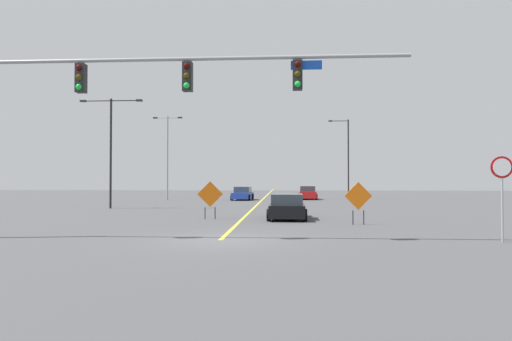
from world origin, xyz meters
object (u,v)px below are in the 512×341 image
object	(u,v)px
car_red_mid	(307,193)
car_blue_distant	(243,194)
street_lamp_near_left	(168,151)
street_lamp_far_right	(111,142)
construction_sign_median_near	(210,196)
construction_sign_right_shoulder	(358,198)
car_black_approaching	(287,207)
stop_sign	(502,182)
street_lamp_far_left	(347,155)
traffic_signal_assembly	(132,90)

from	to	relation	value
car_red_mid	car_blue_distant	size ratio (longest dim) A/B	0.96
car_blue_distant	street_lamp_near_left	bearing A→B (deg)	-174.79
street_lamp_far_right	construction_sign_median_near	world-z (taller)	street_lamp_far_right
construction_sign_right_shoulder	car_blue_distant	size ratio (longest dim) A/B	0.48
car_black_approaching	stop_sign	bearing A→B (deg)	-49.38
stop_sign	street_lamp_near_left	world-z (taller)	street_lamp_near_left
street_lamp_far_left	traffic_signal_assembly	bearing A→B (deg)	-110.01
traffic_signal_assembly	construction_sign_right_shoulder	xyz separation A→B (m)	(9.04, 5.75, -4.12)
stop_sign	street_lamp_far_left	distance (m)	34.61
traffic_signal_assembly	car_blue_distant	distance (m)	30.81
car_red_mid	car_black_approaching	bearing A→B (deg)	-95.75
car_red_mid	car_blue_distant	xyz separation A→B (m)	(-6.84, -1.84, -0.01)
street_lamp_near_left	street_lamp_far_right	distance (m)	13.28
traffic_signal_assembly	construction_sign_median_near	size ratio (longest dim) A/B	7.72
street_lamp_far_right	construction_sign_right_shoulder	size ratio (longest dim) A/B	4.01
stop_sign	car_blue_distant	size ratio (longest dim) A/B	0.70
construction_sign_right_shoulder	car_red_mid	bearing A→B (deg)	92.16
stop_sign	car_red_mid	bearing A→B (deg)	98.76
car_red_mid	car_black_approaching	xyz separation A→B (m)	(-2.38, -23.61, -0.03)
construction_sign_right_shoulder	car_red_mid	world-z (taller)	construction_sign_right_shoulder
traffic_signal_assembly	car_blue_distant	world-z (taller)	traffic_signal_assembly
street_lamp_near_left	street_lamp_far_left	bearing A→B (deg)	14.30
street_lamp_far_right	car_black_approaching	distance (m)	15.76
street_lamp_far_left	car_blue_distant	distance (m)	12.87
street_lamp_far_right	construction_sign_right_shoulder	bearing A→B (deg)	-33.17
street_lamp_far_right	car_red_mid	bearing A→B (deg)	45.80
construction_sign_right_shoulder	construction_sign_median_near	bearing A→B (deg)	161.90
construction_sign_median_near	car_blue_distant	size ratio (longest dim) A/B	0.49
street_lamp_near_left	car_red_mid	bearing A→B (deg)	9.90
construction_sign_right_shoulder	construction_sign_median_near	xyz separation A→B (m)	(-7.54, 2.47, -0.00)
street_lamp_near_left	construction_sign_median_near	size ratio (longest dim) A/B	4.25
street_lamp_near_left	car_blue_distant	distance (m)	9.00
stop_sign	street_lamp_far_right	size ratio (longest dim) A/B	0.36
street_lamp_far_left	car_blue_distant	xyz separation A→B (m)	(-11.40, -4.18, -4.26)
traffic_signal_assembly	stop_sign	bearing A→B (deg)	0.49
construction_sign_median_near	car_blue_distant	xyz separation A→B (m)	(-0.29, 22.21, -0.63)
street_lamp_far_left	construction_sign_right_shoulder	xyz separation A→B (m)	(-3.56, -28.85, -3.63)
street_lamp_far_right	street_lamp_near_left	bearing A→B (deg)	86.77
stop_sign	street_lamp_near_left	size ratio (longest dim) A/B	0.34
street_lamp_far_left	car_black_approaching	size ratio (longest dim) A/B	2.05
construction_sign_median_near	car_red_mid	distance (m)	24.93
traffic_signal_assembly	car_black_approaching	world-z (taller)	traffic_signal_assembly
car_black_approaching	car_blue_distant	distance (m)	22.22
stop_sign	construction_sign_right_shoulder	xyz separation A→B (m)	(-3.96, 5.64, -0.80)
street_lamp_far_left	car_red_mid	xyz separation A→B (m)	(-4.56, -2.34, -4.26)
street_lamp_near_left	construction_sign_median_near	distance (m)	23.28
car_blue_distant	car_black_approaching	bearing A→B (deg)	-78.42
stop_sign	street_lamp_near_left	distance (m)	35.62
street_lamp_far_right	construction_sign_right_shoulder	xyz separation A→B (m)	(16.37, -10.70, -3.65)
construction_sign_right_shoulder	car_black_approaching	size ratio (longest dim) A/B	0.47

